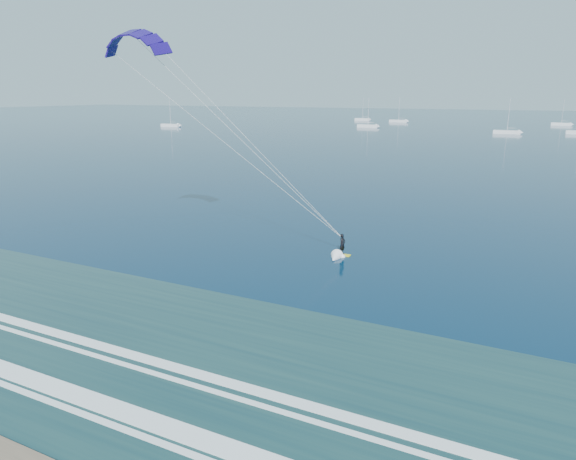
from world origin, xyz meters
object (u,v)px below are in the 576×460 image
Objects in this scene: kitesurfer_rig at (241,140)px; sailboat_4 at (561,124)px; sailboat_2 at (398,121)px; sailboat_3 at (507,132)px; sailboat_8 at (362,119)px; sailboat_0 at (171,125)px; sailboat_1 at (368,126)px.

kitesurfer_rig is 1.80× the size of sailboat_4.
kitesurfer_rig is 1.70× the size of sailboat_2.
sailboat_2 is at bearing 134.11° from sailboat_3.
sailboat_4 is at bearing -0.19° from sailboat_8.
kitesurfer_rig reaches higher than sailboat_2.
sailboat_8 is at bearing 140.04° from sailboat_3.
sailboat_4 is at bearing 5.50° from sailboat_2.
sailboat_4 is at bearing 29.37° from sailboat_0.
sailboat_1 is 85.29m from sailboat_4.
sailboat_1 is at bearing 169.00° from sailboat_3.
sailboat_2 is 68.73m from sailboat_4.
sailboat_2 reaches higher than sailboat_8.
kitesurfer_rig is 171.40m from sailboat_1.
kitesurfer_rig is 1.74× the size of sailboat_8.
kitesurfer_rig is 212.61m from sailboat_2.
sailboat_8 is (-71.18, 59.65, -0.00)m from sailboat_3.
sailboat_1 is at bearing 23.17° from sailboat_0.
sailboat_8 is at bearing 105.90° from kitesurfer_rig.
sailboat_3 is 1.08× the size of sailboat_8.
sailboat_3 reaches higher than sailboat_0.
sailboat_0 is at bearing -150.63° from sailboat_4.
sailboat_3 reaches higher than sailboat_2.
sailboat_3 reaches higher than sailboat_1.
sailboat_8 is (-88.44, 0.29, 0.01)m from sailboat_4.
sailboat_2 is 0.95× the size of sailboat_3.
sailboat_2 is at bearing 88.28° from sailboat_1.
sailboat_4 is (17.26, 59.36, -0.01)m from sailboat_3.
sailboat_0 is 0.99× the size of sailboat_3.
sailboat_2 is 73.49m from sailboat_3.
sailboat_0 is 127.94m from sailboat_3.
sailboat_2 is at bearing 101.20° from kitesurfer_rig.
sailboat_1 is (73.72, 31.55, -0.00)m from sailboat_0.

